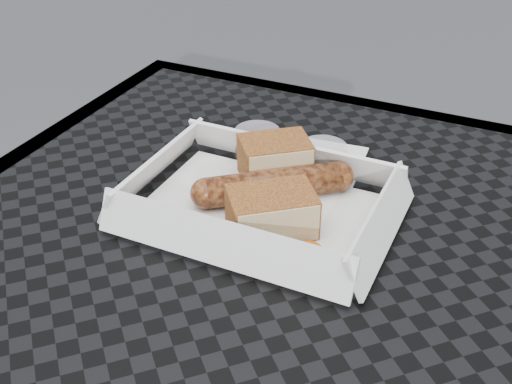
% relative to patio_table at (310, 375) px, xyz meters
% --- Properties ---
extents(patio_table, '(0.80, 0.80, 0.74)m').
position_rel_patio_table_xyz_m(patio_table, '(0.00, 0.00, 0.00)').
color(patio_table, black).
rests_on(patio_table, ground).
extents(food_tray, '(0.22, 0.15, 0.00)m').
position_rel_patio_table_xyz_m(food_tray, '(-0.09, 0.10, 0.08)').
color(food_tray, white).
rests_on(food_tray, patio_table).
extents(bratwurst, '(0.14, 0.11, 0.03)m').
position_rel_patio_table_xyz_m(bratwurst, '(-0.09, 0.13, 0.09)').
color(bratwurst, brown).
rests_on(bratwurst, food_tray).
extents(bread_near, '(0.08, 0.08, 0.04)m').
position_rel_patio_table_xyz_m(bread_near, '(-0.11, 0.16, 0.10)').
color(bread_near, '#935824').
rests_on(bread_near, food_tray).
extents(bread_far, '(0.09, 0.09, 0.04)m').
position_rel_patio_table_xyz_m(bread_far, '(-0.07, 0.08, 0.10)').
color(bread_far, '#935824').
rests_on(bread_far, food_tray).
extents(veg_garnish, '(0.03, 0.03, 0.00)m').
position_rel_patio_table_xyz_m(veg_garnish, '(-0.02, 0.05, 0.08)').
color(veg_garnish, '#DA5409').
rests_on(veg_garnish, food_tray).
extents(napkin, '(0.13, 0.13, 0.00)m').
position_rel_patio_table_xyz_m(napkin, '(-0.09, 0.20, 0.08)').
color(napkin, white).
rests_on(napkin, patio_table).
extents(condiment_cup_sauce, '(0.05, 0.05, 0.03)m').
position_rel_patio_table_xyz_m(condiment_cup_sauce, '(-0.15, 0.21, 0.09)').
color(condiment_cup_sauce, '#99130B').
rests_on(condiment_cup_sauce, patio_table).
extents(condiment_cup_empty, '(0.05, 0.05, 0.03)m').
position_rel_patio_table_xyz_m(condiment_cup_empty, '(-0.07, 0.20, 0.09)').
color(condiment_cup_empty, silver).
rests_on(condiment_cup_empty, patio_table).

